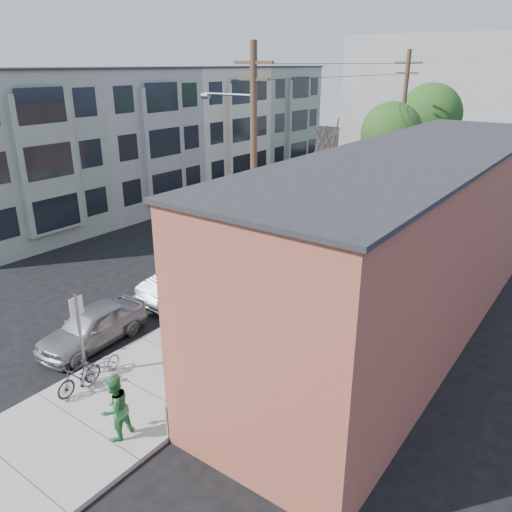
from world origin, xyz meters
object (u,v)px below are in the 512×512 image
Objects in this scene: parked_bike_a at (79,377)px; patio_chair_b at (202,388)px; cyclist at (238,292)px; car_2 at (265,243)px; parked_bike_b at (101,366)px; car_4 at (364,198)px; patron_grey at (211,354)px; sign_post at (79,327)px; parking_meter_near at (177,302)px; tree_leafy_far at (430,115)px; utility_pole_near at (253,166)px; car_3 at (324,215)px; tree_bare at (321,205)px; car_1 at (190,278)px; tree_leafy_mid at (391,133)px; parking_meter_far at (302,239)px; patio_chair_a at (234,363)px; car_0 at (93,326)px; patron_green at (115,408)px; bus at (360,164)px.

patio_chair_b is at bearing 24.78° from parked_bike_a.
cyclist is 0.35× the size of car_2.
car_4 is (-2.11, 23.45, 0.17)m from parked_bike_b.
parked_bike_b is (-2.86, -1.90, -0.56)m from patron_grey.
car_4 is (-1.55, 23.64, -1.11)m from sign_post.
sign_post is 2.26× the size of parking_meter_near.
utility_pole_near is at bearing -91.13° from tree_leafy_far.
parked_bike_a is (-3.29, -1.80, 0.03)m from patio_chair_b.
tree_bare is at bearing -68.78° from car_3.
parked_bike_a is 0.33× the size of car_1.
car_4 is (-2.00, -5.88, -5.15)m from tree_leafy_far.
tree_leafy_mid reaches higher than parked_bike_a.
parked_bike_b is 6.61m from car_1.
parking_meter_far is 0.25× the size of tree_bare.
patron_grey reaches higher than car_3.
tree_bare is 13.36m from patio_chair_b.
sign_post reaches higher than car_1.
car_2 is 0.93× the size of car_3.
patio_chair_a is (3.36, -19.73, -4.75)m from tree_leafy_mid.
parking_meter_near reaches higher than patio_chair_b.
car_3 is at bearing 86.06° from patio_chair_a.
patio_chair_b is 0.21× the size of car_0.
parked_bike_a is at bearing -172.31° from patio_chair_b.
car_2 is (-2.00, -10.50, -4.58)m from tree_leafy_mid.
utility_pole_near is 8.63m from patron_grey.
parking_meter_far is at bearing 88.79° from parked_bike_a.
tree_leafy_mid is 1.46× the size of car_1.
patron_grey is (-0.43, 0.88, 0.53)m from patio_chair_b.
tree_leafy_mid is 4.52× the size of parked_bike_b.
car_4 is (-2.11, 24.23, 0.10)m from parked_bike_a.
parking_meter_near and parking_meter_far have the same top height.
tree_bare is 1.14× the size of car_4.
patron_green is 19.87m from car_3.
patio_chair_a is at bearing -73.33° from tree_bare.
bus is at bearing 100.94° from parking_meter_near.
car_0 is at bearing 156.19° from patio_chair_b.
sign_post is 1.40m from parked_bike_b.
parked_bike_b is (0.66, -12.96, -0.42)m from parking_meter_far.
car_3 is (-2.00, 4.14, -1.88)m from tree_bare.
cyclist reaches higher than car_1.
patio_chair_a is at bearing -31.20° from car_1.
sign_post is at bearing -88.63° from parking_meter_near.
bus is at bearing -169.86° from patron_green.
tree_leafy_far is 28.58m from car_0.
parking_meter_far is 0.12× the size of utility_pole_near.
car_2 is at bearing 100.55° from parking_meter_near.
parking_meter_far is 18.40m from bus.
parked_bike_b is 11.98m from car_2.
parked_bike_a is (0.66, -13.74, -0.36)m from parking_meter_far.
parked_bike_a is at bearing -79.84° from bus.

